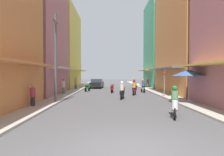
{
  "coord_description": "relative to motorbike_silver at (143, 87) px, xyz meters",
  "views": [
    {
      "loc": [
        -0.61,
        -5.12,
        2.16
      ],
      "look_at": [
        -0.21,
        19.05,
        1.67
      ],
      "focal_mm": 29.28,
      "sensor_mm": 36.0,
      "label": 1
    }
  ],
  "objects": [
    {
      "name": "building_left_mid",
      "position": [
        -12.35,
        -1.88,
        6.09
      ],
      "size": [
        7.05,
        8.64,
        13.61
      ],
      "color": "#B7727F",
      "rests_on": "ground"
    },
    {
      "name": "building_left_far",
      "position": [
        -12.35,
        8.09,
        5.57
      ],
      "size": [
        7.05,
        10.06,
        12.56
      ],
      "color": "#EFD159",
      "rests_on": "ground"
    },
    {
      "name": "pedestrian_foreground",
      "position": [
        -8.74,
        3.95,
        0.26
      ],
      "size": [
        0.44,
        0.44,
        1.7
      ],
      "color": "#334C8C",
      "rests_on": "ground"
    },
    {
      "name": "ground_plane",
      "position": [
        -3.44,
        2.99,
        -0.7
      ],
      "size": [
        103.57,
        103.57,
        0.0
      ],
      "primitive_type": "plane",
      "color": "#4C4C4F"
    },
    {
      "name": "vendor_umbrella",
      "position": [
        1.69,
        -8.64,
        1.58
      ],
      "size": [
        2.33,
        2.33,
        2.51
      ],
      "color": "#99999E",
      "rests_on": "ground"
    },
    {
      "name": "motorbike_maroon",
      "position": [
        -1.4,
        -2.66,
        0.0
      ],
      "size": [
        0.71,
        1.75,
        1.58
      ],
      "color": "black",
      "rests_on": "ground"
    },
    {
      "name": "street_sign_no_entry",
      "position": [
        1.05,
        -4.92,
        1.01
      ],
      "size": [
        0.07,
        0.6,
        2.65
      ],
      "color": "gray",
      "rests_on": "ground"
    },
    {
      "name": "motorbike_white",
      "position": [
        -0.72,
        -12.51,
        0.0
      ],
      "size": [
        0.76,
        1.74,
        1.58
      ],
      "color": "black",
      "rests_on": "ground"
    },
    {
      "name": "pedestrian_crossing",
      "position": [
        2.09,
        7.13,
        0.24
      ],
      "size": [
        0.44,
        0.44,
        1.67
      ],
      "color": "#BF8C3F",
      "rests_on": "ground"
    },
    {
      "name": "utility_pole",
      "position": [
        -8.04,
        -7.98,
        2.73
      ],
      "size": [
        0.2,
        1.2,
        6.71
      ],
      "color": "#4C4C4F",
      "rests_on": "ground"
    },
    {
      "name": "sidewalk_right",
      "position": [
        1.69,
        2.99,
        -0.64
      ],
      "size": [
        1.56,
        55.08,
        0.12
      ],
      "primitive_type": "cube",
      "color": "#ADA89E",
      "rests_on": "ground"
    },
    {
      "name": "motorbike_black",
      "position": [
        -2.9,
        -5.76,
        0.0
      ],
      "size": [
        0.63,
        1.79,
        1.58
      ],
      "color": "black",
      "rests_on": "ground"
    },
    {
      "name": "motorbike_red",
      "position": [
        -3.68,
        -0.22,
        -0.2
      ],
      "size": [
        0.56,
        1.8,
        0.96
      ],
      "color": "black",
      "rests_on": "ground"
    },
    {
      "name": "motorbike_orange",
      "position": [
        -0.32,
        4.75,
        0.0
      ],
      "size": [
        0.6,
        1.79,
        1.58
      ],
      "color": "black",
      "rests_on": "ground"
    },
    {
      "name": "building_right_far",
      "position": [
        5.46,
        8.77,
        6.41
      ],
      "size": [
        7.05,
        8.03,
        14.25
      ],
      "color": "#4CB28C",
      "rests_on": "ground"
    },
    {
      "name": "sidewalk_left",
      "position": [
        -8.57,
        2.99,
        -0.64
      ],
      "size": [
        1.56,
        55.08,
        0.12
      ],
      "primitive_type": "cube",
      "color": "#ADA89E",
      "rests_on": "ground"
    },
    {
      "name": "pedestrian_midway",
      "position": [
        -8.99,
        -9.82,
        0.07
      ],
      "size": [
        0.34,
        0.34,
        1.55
      ],
      "color": "#262628",
      "rests_on": "ground"
    },
    {
      "name": "parked_car",
      "position": [
        -5.95,
        7.13,
        0.04
      ],
      "size": [
        2.09,
        4.23,
        1.45
      ],
      "color": "black",
      "rests_on": "ground"
    },
    {
      "name": "motorbike_silver",
      "position": [
        0.0,
        0.0,
        0.0
      ],
      "size": [
        0.55,
        1.81,
        1.58
      ],
      "color": "black",
      "rests_on": "ground"
    },
    {
      "name": "pedestrian_far",
      "position": [
        -8.86,
        -2.35,
        0.14
      ],
      "size": [
        0.34,
        0.34,
        1.68
      ],
      "color": "#598C59",
      "rests_on": "ground"
    },
    {
      "name": "motorbike_green",
      "position": [
        -6.77,
        1.41,
        -0.2
      ],
      "size": [
        0.65,
        1.78,
        0.96
      ],
      "color": "black",
      "rests_on": "ground"
    },
    {
      "name": "building_right_mid",
      "position": [
        5.46,
        -1.19,
        6.2
      ],
      "size": [
        7.05,
        10.54,
        13.82
      ],
      "color": "#D88C4C",
      "rests_on": "ground"
    }
  ]
}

